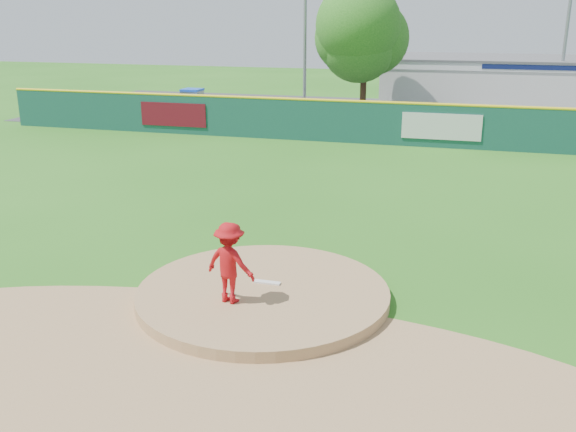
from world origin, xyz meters
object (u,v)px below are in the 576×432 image
(playground_slide, at_px, (192,104))
(light_pole_right, at_px, (568,21))
(pitcher, at_px, (230,263))
(pool_building_grp, at_px, (504,83))
(deciduous_tree, at_px, (365,40))
(light_pole_left, at_px, (305,12))
(van, at_px, (335,117))

(playground_slide, xyz_separation_m, light_pole_right, (20.83, 6.07, 4.66))
(pitcher, bearing_deg, pool_building_grp, -87.79)
(playground_slide, bearing_deg, pitcher, -64.36)
(deciduous_tree, bearing_deg, pitcher, -86.56)
(pitcher, distance_m, deciduous_tree, 26.06)
(playground_slide, height_order, light_pole_left, light_pole_left)
(playground_slide, xyz_separation_m, light_pole_left, (5.83, 4.07, 5.17))
(light_pole_left, distance_m, light_pole_right, 15.14)
(light_pole_left, bearing_deg, van, -61.55)
(pool_building_grp, xyz_separation_m, light_pole_right, (3.00, -2.99, 3.88))
(van, bearing_deg, deciduous_tree, -20.56)
(deciduous_tree, distance_m, light_pole_left, 4.72)
(deciduous_tree, distance_m, light_pole_right, 11.75)
(pitcher, distance_m, van, 22.06)
(pool_building_grp, relative_size, playground_slide, 4.83)
(light_pole_right, bearing_deg, playground_slide, -163.74)
(van, distance_m, deciduous_tree, 5.50)
(van, bearing_deg, pitcher, 177.70)
(playground_slide, relative_size, deciduous_tree, 0.43)
(playground_slide, distance_m, light_pole_left, 8.79)
(pitcher, height_order, deciduous_tree, deciduous_tree)
(playground_slide, xyz_separation_m, deciduous_tree, (9.83, 2.07, 3.67))
(pool_building_grp, bearing_deg, deciduous_tree, -138.84)
(pitcher, relative_size, playground_slide, 0.54)
(van, distance_m, light_pole_right, 14.99)
(pool_building_grp, bearing_deg, van, -129.12)
(pool_building_grp, height_order, light_pole_left, light_pole_left)
(pool_building_grp, distance_m, playground_slide, 20.02)
(pitcher, distance_m, pool_building_grp, 33.41)
(pool_building_grp, bearing_deg, light_pole_right, -44.95)
(pitcher, xyz_separation_m, pool_building_grp, (6.45, 32.78, 0.56))
(playground_slide, height_order, light_pole_right, light_pole_right)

